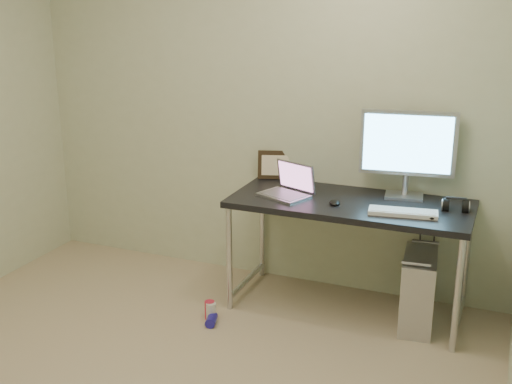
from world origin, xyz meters
The scene contains 16 objects.
wall_back centered at (0.00, 1.75, 1.25)m, with size 3.50×0.02×2.50m, color beige.
desk centered at (0.73, 1.42, 0.67)m, with size 1.50×0.66×0.75m.
tower_computer centered at (1.19, 1.38, 0.24)m, with size 0.24×0.47×0.50m.
cable_a centered at (1.14, 1.70, 0.40)m, with size 0.01×0.01×0.70m, color black.
cable_b centered at (1.23, 1.68, 0.38)m, with size 0.01×0.01×0.72m, color black.
can_red centered at (-0.05, 0.96, 0.06)m, with size 0.07×0.07×0.12m, color red.
can_white centered at (-0.03, 0.94, 0.06)m, with size 0.07×0.07×0.12m, color silver.
can_blue centered at (0.00, 0.89, 0.03)m, with size 0.06×0.06×0.12m, color #251DA2.
laptop centered at (0.32, 1.39, 0.80)m, with size 0.37×0.34×0.21m.
monitor centered at (1.03, 1.64, 1.08)m, with size 0.59×0.20×0.56m.
keyboard centered at (1.08, 1.29, 0.76)m, with size 0.40×0.13×0.02m, color white.
mouse_right centered at (1.25, 1.29, 0.77)m, with size 0.06×0.10×0.03m, color black.
mouse_left centered at (0.65, 1.32, 0.77)m, with size 0.07×0.10×0.04m, color black.
headphones centered at (1.36, 1.48, 0.78)m, with size 0.16×0.10×0.10m.
picture_frame centered at (0.11, 1.73, 0.85)m, with size 0.25×0.03×0.20m, color black.
webcam centered at (0.30, 1.69, 0.84)m, with size 0.05×0.04×0.12m.
Camera 1 is at (1.63, -2.36, 1.99)m, focal length 45.00 mm.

